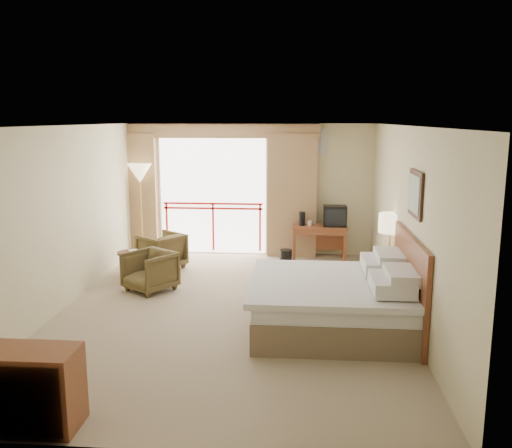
# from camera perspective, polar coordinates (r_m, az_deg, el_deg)

# --- Properties ---
(floor) EXTENTS (7.00, 7.00, 0.00)m
(floor) POSITION_cam_1_polar(r_m,az_deg,el_deg) (8.16, -2.67, -9.01)
(floor) COLOR gray
(floor) RESTS_ON ground
(ceiling) EXTENTS (7.00, 7.00, 0.00)m
(ceiling) POSITION_cam_1_polar(r_m,az_deg,el_deg) (7.67, -2.86, 10.30)
(ceiling) COLOR white
(ceiling) RESTS_ON wall_back
(wall_back) EXTENTS (5.00, 0.00, 5.00)m
(wall_back) POSITION_cam_1_polar(r_m,az_deg,el_deg) (11.24, -0.52, 3.65)
(wall_back) COLOR beige
(wall_back) RESTS_ON ground
(wall_front) EXTENTS (5.00, 0.00, 5.00)m
(wall_front) POSITION_cam_1_polar(r_m,az_deg,el_deg) (4.46, -8.47, -8.04)
(wall_front) COLOR beige
(wall_front) RESTS_ON ground
(wall_left) EXTENTS (0.00, 7.00, 7.00)m
(wall_left) POSITION_cam_1_polar(r_m,az_deg,el_deg) (8.49, -19.75, 0.56)
(wall_left) COLOR beige
(wall_left) RESTS_ON ground
(wall_right) EXTENTS (0.00, 7.00, 7.00)m
(wall_right) POSITION_cam_1_polar(r_m,az_deg,el_deg) (7.89, 15.55, 0.06)
(wall_right) COLOR beige
(wall_right) RESTS_ON ground
(balcony_door) EXTENTS (2.40, 0.00, 2.40)m
(balcony_door) POSITION_cam_1_polar(r_m,az_deg,el_deg) (11.34, -4.56, 2.92)
(balcony_door) COLOR white
(balcony_door) RESTS_ON wall_back
(balcony_railing) EXTENTS (2.09, 0.03, 1.02)m
(balcony_railing) POSITION_cam_1_polar(r_m,az_deg,el_deg) (11.38, -4.55, 0.97)
(balcony_railing) COLOR red
(balcony_railing) RESTS_ON wall_back
(curtain_left) EXTENTS (1.00, 0.26, 2.50)m
(curtain_left) POSITION_cam_1_polar(r_m,az_deg,el_deg) (11.58, -12.77, 3.10)
(curtain_left) COLOR #8F6844
(curtain_left) RESTS_ON wall_back
(curtain_right) EXTENTS (1.00, 0.26, 2.50)m
(curtain_right) POSITION_cam_1_polar(r_m,az_deg,el_deg) (11.07, 3.81, 2.98)
(curtain_right) COLOR #8F6844
(curtain_right) RESTS_ON wall_back
(valance) EXTENTS (4.40, 0.22, 0.28)m
(valance) POSITION_cam_1_polar(r_m,az_deg,el_deg) (11.13, -4.75, 9.74)
(valance) COLOR #8F6844
(valance) RESTS_ON wall_back
(hvac_vent) EXTENTS (0.50, 0.04, 0.50)m
(hvac_vent) POSITION_cam_1_polar(r_m,az_deg,el_deg) (11.09, 6.24, 8.67)
(hvac_vent) COLOR silver
(hvac_vent) RESTS_ON wall_back
(bed) EXTENTS (2.13, 2.06, 0.97)m
(bed) POSITION_cam_1_polar(r_m,az_deg,el_deg) (7.43, 8.35, -8.10)
(bed) COLOR brown
(bed) RESTS_ON floor
(headboard) EXTENTS (0.06, 2.10, 1.30)m
(headboard) POSITION_cam_1_polar(r_m,az_deg,el_deg) (7.48, 15.84, -6.09)
(headboard) COLOR brown
(headboard) RESTS_ON wall_right
(framed_art) EXTENTS (0.04, 0.72, 0.60)m
(framed_art) POSITION_cam_1_polar(r_m,az_deg,el_deg) (7.23, 16.42, 3.05)
(framed_art) COLOR black
(framed_art) RESTS_ON wall_right
(nightstand) EXTENTS (0.46, 0.55, 0.65)m
(nightstand) POSITION_cam_1_polar(r_m,az_deg,el_deg) (8.94, 13.77, -5.32)
(nightstand) COLOR brown
(nightstand) RESTS_ON floor
(table_lamp) EXTENTS (0.37, 0.37, 0.66)m
(table_lamp) POSITION_cam_1_polar(r_m,az_deg,el_deg) (8.80, 13.97, 0.02)
(table_lamp) COLOR tan
(table_lamp) RESTS_ON nightstand
(phone) EXTENTS (0.24, 0.21, 0.09)m
(phone) POSITION_cam_1_polar(r_m,az_deg,el_deg) (8.70, 13.71, -3.26)
(phone) COLOR black
(phone) RESTS_ON nightstand
(desk) EXTENTS (1.08, 0.52, 0.70)m
(desk) POSITION_cam_1_polar(r_m,az_deg,el_deg) (10.92, 6.68, -0.92)
(desk) COLOR brown
(desk) RESTS_ON floor
(tv) EXTENTS (0.45, 0.35, 0.41)m
(tv) POSITION_cam_1_polar(r_m,az_deg,el_deg) (10.81, 8.32, 0.83)
(tv) COLOR black
(tv) RESTS_ON desk
(coffee_maker) EXTENTS (0.15, 0.15, 0.27)m
(coffee_maker) POSITION_cam_1_polar(r_m,az_deg,el_deg) (10.81, 4.87, 0.55)
(coffee_maker) COLOR black
(coffee_maker) RESTS_ON desk
(cup) EXTENTS (0.10, 0.10, 0.11)m
(cup) POSITION_cam_1_polar(r_m,az_deg,el_deg) (10.78, 5.66, 0.06)
(cup) COLOR white
(cup) RESTS_ON desk
(wastebasket) EXTENTS (0.24, 0.24, 0.30)m
(wastebasket) POSITION_cam_1_polar(r_m,az_deg,el_deg) (10.56, 3.16, -3.50)
(wastebasket) COLOR black
(wastebasket) RESTS_ON floor
(armchair_far) EXTENTS (1.02, 1.02, 0.67)m
(armchair_far) POSITION_cam_1_polar(r_m,az_deg,el_deg) (10.50, -9.87, -4.58)
(armchair_far) COLOR #45371C
(armchair_far) RESTS_ON floor
(armchair_near) EXTENTS (0.99, 1.00, 0.66)m
(armchair_near) POSITION_cam_1_polar(r_m,az_deg,el_deg) (9.21, -11.04, -6.85)
(armchair_near) COLOR #45371C
(armchair_near) RESTS_ON floor
(side_table) EXTENTS (0.44, 0.44, 0.48)m
(side_table) POSITION_cam_1_polar(r_m,az_deg,el_deg) (9.85, -13.10, -3.76)
(side_table) COLOR black
(side_table) RESTS_ON floor
(book) EXTENTS (0.24, 0.25, 0.02)m
(book) POSITION_cam_1_polar(r_m,az_deg,el_deg) (9.81, -13.14, -2.88)
(book) COLOR white
(book) RESTS_ON side_table
(floor_lamp) EXTENTS (0.49, 0.49, 1.90)m
(floor_lamp) POSITION_cam_1_polar(r_m,az_deg,el_deg) (11.25, -12.13, 4.88)
(floor_lamp) COLOR tan
(floor_lamp) RESTS_ON floor
(dresser) EXTENTS (1.13, 0.48, 0.76)m
(dresser) POSITION_cam_1_polar(r_m,az_deg,el_deg) (5.61, -23.87, -15.55)
(dresser) COLOR brown
(dresser) RESTS_ON floor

